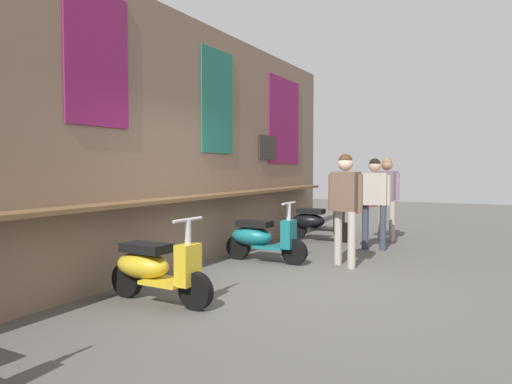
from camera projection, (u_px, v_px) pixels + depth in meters
The scene contains 8 objects.
ground_plane at pixel (290, 287), 6.10m from camera, with size 32.45×32.45×0.00m, color #56544F.
market_stall_facade at pixel (161, 141), 6.94m from camera, with size 11.59×0.61×3.77m.
scooter_yellow at pixel (154, 268), 5.41m from camera, with size 0.48×1.40×0.97m.
scooter_teal at pixel (261, 237), 7.74m from camera, with size 0.46×1.40×0.97m.
scooter_black at pixel (316, 222), 9.97m from camera, with size 0.46×1.40×0.97m.
shopper_with_handbag at pixel (386, 190), 9.97m from camera, with size 0.41×0.67×1.70m.
shopper_browsing at pixel (373, 194), 8.81m from camera, with size 0.39×0.66×1.67m.
shopper_passing at pixel (345, 197), 7.33m from camera, with size 0.33×0.57×1.71m.
Camera 1 is at (-5.55, -2.40, 1.51)m, focal length 34.10 mm.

